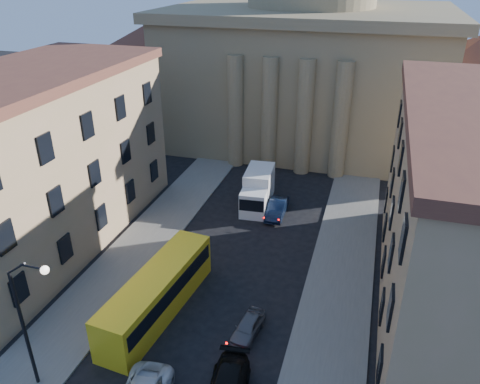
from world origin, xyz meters
name	(u,v)px	position (x,y,z in m)	size (l,w,h in m)	color
sidewalk_left	(112,279)	(-8.50, 18.00, 0.07)	(5.00, 60.00, 0.15)	#625F59
sidewalk_right	(332,323)	(8.50, 18.00, 0.07)	(5.00, 60.00, 0.15)	#625F59
church	(308,49)	(0.00, 55.47, 11.88)	(68.02, 28.76, 36.60)	#81724F
building_left	(35,161)	(-17.00, 22.00, 7.42)	(11.60, 26.60, 14.70)	tan
street_lamp	(28,315)	(-6.97, 8.00, 5.29)	(2.62, 0.44, 8.83)	black
car_right_far	(248,327)	(3.22, 15.42, 0.61)	(1.45, 3.59, 1.22)	#54555A
car_right_distant	(277,208)	(1.55, 31.71, 0.76)	(1.60, 4.60, 1.51)	black
city_bus	(158,292)	(-3.40, 15.77, 1.73)	(3.75, 11.66, 3.23)	yellow
box_truck	(258,190)	(-0.81, 33.27, 1.67)	(3.00, 6.59, 3.52)	silver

